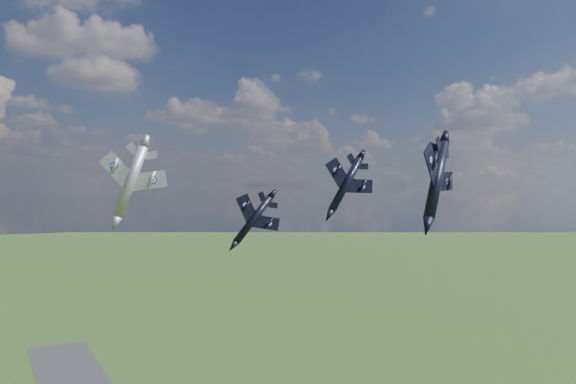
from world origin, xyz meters
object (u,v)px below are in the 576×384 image
jet_lead_navy (253,219)px  jet_high_navy (346,184)px  jet_left_silver (131,181)px  jet_right_navy (437,180)px

jet_lead_navy → jet_high_navy: size_ratio=0.84×
jet_left_silver → jet_right_navy: bearing=-21.5°
jet_right_navy → jet_left_silver: bearing=109.8°
jet_high_navy → jet_left_silver: 39.38m
jet_lead_navy → jet_left_silver: (-20.00, 1.27, 6.33)m
jet_lead_navy → jet_left_silver: bearing=-166.0°
jet_high_navy → jet_left_silver: jet_high_navy is taller
jet_right_navy → jet_left_silver: (-31.41, 32.43, -0.10)m
jet_high_navy → jet_left_silver: (-39.38, 0.27, 0.41)m
jet_right_navy → jet_high_navy: size_ratio=0.98×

